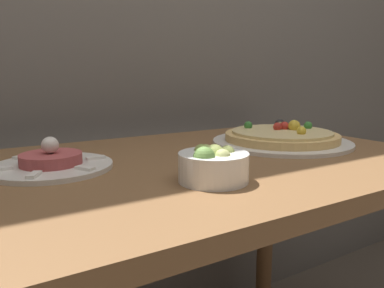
% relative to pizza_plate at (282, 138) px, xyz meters
% --- Properties ---
extents(dining_table, '(1.16, 0.72, 0.77)m').
position_rel_pizza_plate_xyz_m(dining_table, '(-0.31, -0.03, -0.14)').
color(dining_table, brown).
rests_on(dining_table, ground_plane).
extents(pizza_plate, '(0.38, 0.38, 0.06)m').
position_rel_pizza_plate_xyz_m(pizza_plate, '(0.00, 0.00, 0.00)').
color(pizza_plate, silver).
rests_on(pizza_plate, dining_table).
extents(tartare_plate, '(0.24, 0.24, 0.07)m').
position_rel_pizza_plate_xyz_m(tartare_plate, '(-0.60, 0.04, -0.00)').
color(tartare_plate, silver).
rests_on(tartare_plate, dining_table).
extents(small_bowl, '(0.13, 0.13, 0.07)m').
position_rel_pizza_plate_xyz_m(small_bowl, '(-0.37, -0.21, 0.01)').
color(small_bowl, white).
rests_on(small_bowl, dining_table).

